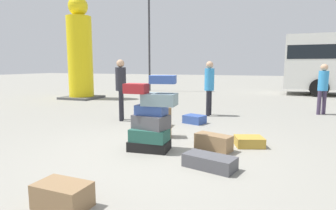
% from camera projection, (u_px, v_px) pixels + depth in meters
% --- Properties ---
extents(ground_plane, '(80.00, 80.00, 0.00)m').
position_uv_depth(ground_plane, '(157.00, 152.00, 5.18)').
color(ground_plane, gray).
extents(suitcase_tower, '(0.94, 0.57, 1.40)m').
position_uv_depth(suitcase_tower, '(152.00, 120.00, 5.22)').
color(suitcase_tower, black).
rests_on(suitcase_tower, ground).
extents(suitcase_tan_foreground_far, '(0.63, 0.49, 0.28)m').
position_uv_depth(suitcase_tan_foreground_far, '(157.00, 121.00, 7.38)').
color(suitcase_tan_foreground_far, '#B28C33').
rests_on(suitcase_tan_foreground_far, ground).
extents(suitcase_brown_right_side, '(0.36, 0.38, 0.67)m').
position_uv_depth(suitcase_brown_right_side, '(165.00, 122.00, 6.22)').
color(suitcase_brown_right_side, olive).
rests_on(suitcase_brown_right_side, ground).
extents(suitcase_charcoal_upright_blue, '(0.87, 0.57, 0.21)m').
position_uv_depth(suitcase_charcoal_upright_blue, '(210.00, 162.00, 4.35)').
color(suitcase_charcoal_upright_blue, '#4C4C51').
rests_on(suitcase_charcoal_upright_blue, ground).
extents(suitcase_brown_foreground_near, '(0.74, 0.50, 0.30)m').
position_uv_depth(suitcase_brown_foreground_near, '(213.00, 142.00, 5.28)').
color(suitcase_brown_foreground_near, olive).
rests_on(suitcase_brown_foreground_near, ground).
extents(suitcase_navy_white_trunk, '(0.64, 0.57, 0.22)m').
position_uv_depth(suitcase_navy_white_trunk, '(194.00, 119.00, 7.72)').
color(suitcase_navy_white_trunk, '#334F99').
rests_on(suitcase_navy_white_trunk, ground).
extents(suitcase_brown_left_side, '(0.62, 0.40, 0.28)m').
position_uv_depth(suitcase_brown_left_side, '(63.00, 195.00, 3.14)').
color(suitcase_brown_left_side, olive).
rests_on(suitcase_brown_left_side, ground).
extents(suitcase_tan_behind_tower, '(0.64, 0.58, 0.19)m').
position_uv_depth(suitcase_tan_behind_tower, '(249.00, 142.00, 5.53)').
color(suitcase_tan_behind_tower, '#B28C33').
rests_on(suitcase_tan_behind_tower, ground).
extents(person_bearded_onlooker, '(0.30, 0.34, 1.70)m').
position_uv_depth(person_bearded_onlooker, '(209.00, 84.00, 8.78)').
color(person_bearded_onlooker, black).
rests_on(person_bearded_onlooker, ground).
extents(person_tourist_with_camera, '(0.30, 0.30, 1.62)m').
position_uv_depth(person_tourist_with_camera, '(323.00, 85.00, 8.98)').
color(person_tourist_with_camera, '#3F334C').
rests_on(person_tourist_with_camera, ground).
extents(person_passerby_in_red, '(0.30, 0.32, 1.74)m').
position_uv_depth(person_passerby_in_red, '(121.00, 84.00, 8.00)').
color(person_passerby_in_red, black).
rests_on(person_passerby_in_red, ground).
extents(yellow_dummy_statue, '(1.60, 1.60, 4.70)m').
position_uv_depth(yellow_dummy_statue, '(80.00, 54.00, 13.17)').
color(yellow_dummy_statue, yellow).
rests_on(yellow_dummy_statue, ground).
extents(lamp_post, '(0.36, 0.36, 7.26)m').
position_uv_depth(lamp_post, '(149.00, 14.00, 16.78)').
color(lamp_post, '#333338').
rests_on(lamp_post, ground).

